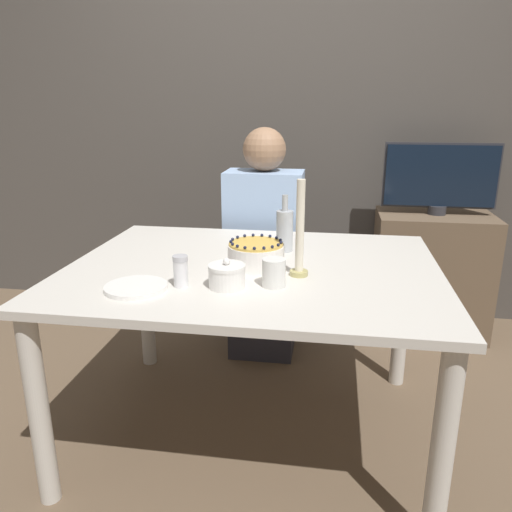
{
  "coord_description": "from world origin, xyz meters",
  "views": [
    {
      "loc": [
        0.29,
        -1.78,
        1.33
      ],
      "look_at": [
        0.01,
        -0.02,
        0.78
      ],
      "focal_mm": 35.0,
      "sensor_mm": 36.0,
      "label": 1
    }
  ],
  "objects": [
    {
      "name": "plate_stack",
      "position": [
        -0.34,
        -0.32,
        0.74
      ],
      "size": [
        0.21,
        0.21,
        0.02
      ],
      "color": "white",
      "rests_on": "dining_table"
    },
    {
      "name": "sugar_shaker",
      "position": [
        -0.2,
        -0.26,
        0.79
      ],
      "size": [
        0.05,
        0.05,
        0.11
      ],
      "color": "white",
      "rests_on": "dining_table"
    },
    {
      "name": "wall_behind",
      "position": [
        0.0,
        1.4,
        1.3
      ],
      "size": [
        8.0,
        0.05,
        2.6
      ],
      "color": "#4C4742",
      "rests_on": "ground_plane"
    },
    {
      "name": "bottle",
      "position": [
        0.1,
        0.22,
        0.83
      ],
      "size": [
        0.07,
        0.07,
        0.24
      ],
      "color": "#B2B7BC",
      "rests_on": "dining_table"
    },
    {
      "name": "sugar_bowl",
      "position": [
        -0.05,
        -0.24,
        0.78
      ],
      "size": [
        0.13,
        0.13,
        0.1
      ],
      "color": "white",
      "rests_on": "dining_table"
    },
    {
      "name": "candle",
      "position": [
        0.18,
        -0.09,
        0.88
      ],
      "size": [
        0.07,
        0.07,
        0.35
      ],
      "color": "tan",
      "rests_on": "dining_table"
    },
    {
      "name": "person_man_blue_shirt",
      "position": [
        -0.06,
        0.75,
        0.53
      ],
      "size": [
        0.4,
        0.34,
        1.21
      ],
      "rotation": [
        0.0,
        0.0,
        3.14
      ],
      "color": "#2D2D38",
      "rests_on": "ground_plane"
    },
    {
      "name": "cup",
      "position": [
        0.11,
        -0.21,
        0.78
      ],
      "size": [
        0.08,
        0.08,
        0.1
      ],
      "color": "white",
      "rests_on": "dining_table"
    },
    {
      "name": "side_cabinet",
      "position": [
        0.88,
        1.14,
        0.36
      ],
      "size": [
        0.65,
        0.43,
        0.72
      ],
      "color": "brown",
      "rests_on": "ground_plane"
    },
    {
      "name": "dining_table",
      "position": [
        0.0,
        0.0,
        0.64
      ],
      "size": [
        1.4,
        1.1,
        0.73
      ],
      "color": "beige",
      "rests_on": "ground_plane"
    },
    {
      "name": "ground_plane",
      "position": [
        0.0,
        0.0,
        0.0
      ],
      "size": [
        12.0,
        12.0,
        0.0
      ],
      "primitive_type": "plane",
      "color": "brown"
    },
    {
      "name": "tv_monitor",
      "position": [
        0.88,
        1.15,
        0.93
      ],
      "size": [
        0.63,
        0.1,
        0.4
      ],
      "color": "#2D2D33",
      "rests_on": "side_cabinet"
    },
    {
      "name": "cake",
      "position": [
        0.01,
        -0.02,
        0.78
      ],
      "size": [
        0.21,
        0.21,
        0.11
      ],
      "color": "white",
      "rests_on": "dining_table"
    }
  ]
}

